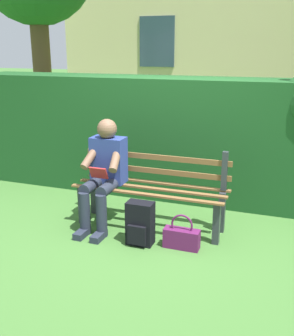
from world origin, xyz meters
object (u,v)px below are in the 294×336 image
Objects in this scene: person_seated at (104,170)px; handbag at (182,237)px; backpack at (140,224)px; park_bench at (152,188)px.

person_seated is 1.14m from handbag.
person_seated reaches higher than backpack.
park_bench is 4.70× the size of handbag.
person_seated is at bearing -30.08° from backpack.
park_bench reaches higher than handbag.
person_seated is at bearing -14.99° from handbag.
handbag is (-0.43, -0.06, -0.11)m from backpack.
backpack is (-0.04, 0.48, -0.22)m from park_bench.
park_bench is 1.42× the size of person_seated.
person_seated is at bearing 18.21° from park_bench.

